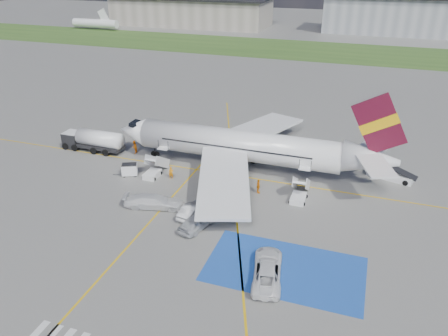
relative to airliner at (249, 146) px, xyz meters
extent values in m
plane|color=#60605E|center=(-1.51, -14.00, -3.39)|extent=(400.00, 400.00, 0.00)
cube|color=#2D4C1E|center=(-1.51, 81.00, -3.39)|extent=(400.00, 30.00, 0.01)
cube|color=gold|center=(-1.51, -2.00, -3.39)|extent=(120.00, 0.20, 0.01)
cube|color=gold|center=(-6.51, -24.00, -3.39)|extent=(0.20, 60.00, 0.01)
cube|color=gold|center=(-1.51, -2.00, -3.39)|extent=(20.71, 56.45, 0.01)
cube|color=#1B48A7|center=(8.49, -18.00, -3.39)|extent=(14.00, 8.00, 0.01)
cube|color=gray|center=(-56.51, 116.00, 1.61)|extent=(60.00, 22.00, 10.00)
cube|color=gray|center=(18.49, 121.00, 2.61)|extent=(48.00, 18.00, 12.00)
cylinder|color=white|center=(-1.51, 0.00, 0.01)|extent=(26.00, 3.90, 3.90)
cone|color=white|center=(-16.51, 0.00, 0.01)|extent=(4.00, 3.90, 3.90)
cube|color=black|center=(-15.91, 0.00, 1.06)|extent=(1.67, 1.90, 0.82)
cone|color=white|center=(14.69, 0.00, 0.41)|extent=(6.50, 3.90, 3.90)
cube|color=white|center=(-0.51, -8.50, -0.59)|extent=(9.86, 15.95, 1.40)
cube|color=white|center=(-0.51, 8.50, -0.59)|extent=(9.86, 15.95, 1.40)
cylinder|color=#38383A|center=(-1.51, -5.60, -1.99)|extent=(3.40, 2.10, 2.10)
cylinder|color=#38383A|center=(-1.51, 5.60, -1.99)|extent=(3.40, 2.10, 2.10)
cube|color=#510D20|center=(14.99, 0.00, 4.81)|extent=(6.62, 0.30, 7.45)
cube|color=#EFB10D|center=(14.99, 0.00, 4.81)|extent=(4.36, 0.40, 3.08)
cube|color=white|center=(15.29, -3.20, 1.11)|extent=(4.73, 5.95, 0.49)
cube|color=white|center=(15.29, 3.20, 1.11)|extent=(4.73, 5.95, 0.49)
cube|color=black|center=(-1.51, -1.96, 0.36)|extent=(19.50, 0.04, 0.18)
cube|color=black|center=(-1.51, 1.96, 0.36)|extent=(19.50, 0.04, 0.18)
cube|color=white|center=(-11.01, -4.15, -1.94)|extent=(1.40, 3.73, 2.32)
cube|color=white|center=(-11.01, -2.25, -0.89)|extent=(1.40, 1.00, 0.12)
cylinder|color=black|center=(-11.71, -2.25, -0.34)|extent=(0.06, 0.06, 1.10)
cylinder|color=black|center=(-10.31, -2.25, -0.34)|extent=(0.06, 0.06, 1.10)
cube|color=white|center=(-11.01, -5.75, -3.04)|extent=(1.60, 2.40, 0.70)
cube|color=white|center=(7.49, -4.15, -1.94)|extent=(1.40, 3.73, 2.32)
cube|color=white|center=(7.49, -2.25, -0.89)|extent=(1.40, 1.00, 0.12)
cylinder|color=black|center=(6.79, -2.25, -0.34)|extent=(0.06, 0.06, 1.10)
cylinder|color=black|center=(8.19, -2.25, -0.34)|extent=(0.06, 0.06, 1.10)
cube|color=white|center=(7.49, -5.75, -3.04)|extent=(1.60, 2.40, 0.70)
cube|color=black|center=(-26.17, -0.91, -2.26)|extent=(2.30, 2.30, 2.27)
cylinder|color=white|center=(-21.53, -0.98, -1.42)|extent=(6.74, 2.36, 2.27)
cube|color=black|center=(-21.53, -0.98, -2.55)|extent=(6.74, 2.36, 0.49)
cube|color=white|center=(-13.90, -6.25, -2.57)|extent=(2.23, 1.85, 1.35)
cube|color=black|center=(-13.90, -6.25, -1.85)|extent=(2.10, 1.72, 0.12)
cube|color=white|center=(17.42, 3.56, -2.94)|extent=(5.73, 3.22, 0.91)
cube|color=black|center=(18.72, 3.19, -2.15)|extent=(3.79, 2.27, 1.01)
imported|color=#B2B5B9|center=(-1.37, -14.56, -2.61)|extent=(3.03, 4.90, 1.56)
imported|color=#A5A7AC|center=(-2.64, -12.48, -2.67)|extent=(2.27, 4.57, 1.44)
imported|color=white|center=(7.24, -19.50, -2.41)|extent=(3.36, 5.62, 1.97)
imported|color=silver|center=(-7.38, -12.26, -2.41)|extent=(5.36, 3.15, 1.97)
imported|color=orange|center=(-8.53, -5.41, -2.59)|extent=(0.67, 0.54, 1.61)
imported|color=orange|center=(-16.74, 0.05, -2.45)|extent=(0.87, 1.03, 1.89)
imported|color=orange|center=(2.69, -5.39, -2.50)|extent=(0.81, 1.13, 1.78)
camera|label=1|loc=(13.36, -49.13, 22.01)|focal=35.00mm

